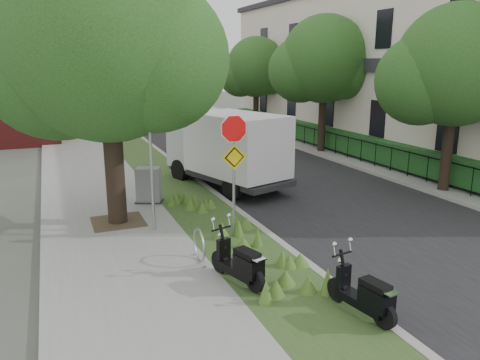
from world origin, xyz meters
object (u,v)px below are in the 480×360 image
(scooter_far, at_px, (368,299))
(utility_cabinet, at_px, (149,186))
(scooter_near, at_px, (242,267))
(box_truck, at_px, (228,147))
(sign_assembly, at_px, (234,151))

(scooter_far, xyz_separation_m, utility_cabinet, (-2.06, 8.37, 0.17))
(scooter_near, height_order, box_truck, box_truck)
(sign_assembly, bearing_deg, scooter_near, -108.08)
(sign_assembly, relative_size, utility_cabinet, 2.90)
(scooter_near, relative_size, utility_cabinet, 1.42)
(scooter_far, bearing_deg, box_truck, 83.72)
(utility_cabinet, bearing_deg, box_truck, 19.84)
(box_truck, bearing_deg, scooter_far, -96.28)
(sign_assembly, distance_m, scooter_near, 3.29)
(scooter_far, distance_m, utility_cabinet, 8.63)
(sign_assembly, distance_m, scooter_far, 4.98)
(box_truck, distance_m, utility_cabinet, 3.41)
(box_truck, height_order, utility_cabinet, box_truck)
(scooter_near, bearing_deg, scooter_far, -52.54)
(box_truck, relative_size, utility_cabinet, 4.92)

